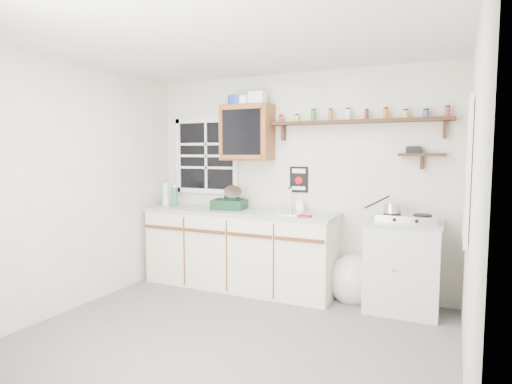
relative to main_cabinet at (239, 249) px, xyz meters
The scene contains 18 objects.
room 1.63m from the main_cabinet, 65.77° to the right, with size 3.64×3.24×2.54m.
main_cabinet is the anchor object (origin of this frame).
right_cabinet 1.84m from the main_cabinet, ahead, with size 0.73×0.57×0.91m.
sink 0.71m from the main_cabinet, ahead, with size 0.52×0.44×0.29m.
upper_cabinet 1.37m from the main_cabinet, 76.32° to the left, with size 0.60×0.32×0.65m.
upper_cabinet_clutter 1.75m from the main_cabinet, 85.88° to the left, with size 0.47×0.24×0.14m.
spice_shelf 1.98m from the main_cabinet, ahead, with size 1.91×0.18×0.35m.
secondary_shelf 2.25m from the main_cabinet, ahead, with size 0.45×0.16×0.24m.
warning_sign 1.08m from the main_cabinet, 24.36° to the left, with size 0.22×0.02×0.30m.
window_back 1.28m from the main_cabinet, 155.10° to the left, with size 0.93×0.03×0.98m.
window_right 2.68m from the main_cabinet, 17.55° to the right, with size 0.03×0.78×1.08m.
water_bottles 1.13m from the main_cabinet, behind, with size 0.20×0.10×0.29m.
dish_rack 0.57m from the main_cabinet, 169.65° to the left, with size 0.42×0.34×0.29m.
soap_bottle 0.90m from the main_cabinet, 17.42° to the left, with size 0.08×0.08×0.17m, color beige.
rag 1.01m from the main_cabinet, 11.81° to the right, with size 0.13×0.11×0.02m, color maroon.
hotplate 1.93m from the main_cabinet, ahead, with size 0.57×0.31×0.08m.
saucepan 1.81m from the main_cabinet, ahead, with size 0.40×0.28×0.18m.
trash_bag 1.35m from the main_cabinet, ahead, with size 0.47×0.43×0.54m.
Camera 1 is at (1.70, -3.10, 1.59)m, focal length 30.00 mm.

